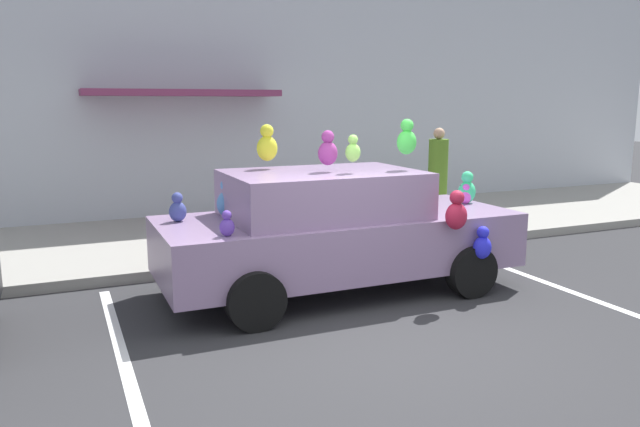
# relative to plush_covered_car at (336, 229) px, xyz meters

# --- Properties ---
(ground_plane) EXTENTS (60.00, 60.00, 0.00)m
(ground_plane) POSITION_rel_plush_covered_car_xyz_m (-0.28, -1.67, -0.81)
(ground_plane) COLOR #2D2D30
(sidewalk) EXTENTS (24.00, 4.00, 0.15)m
(sidewalk) POSITION_rel_plush_covered_car_xyz_m (-0.28, 3.33, -0.73)
(sidewalk) COLOR gray
(sidewalk) RESTS_ON ground
(storefront_building) EXTENTS (24.00, 1.25, 6.40)m
(storefront_building) POSITION_rel_plush_covered_car_xyz_m (-0.28, 5.48, 2.39)
(storefront_building) COLOR #B2B7C1
(storefront_building) RESTS_ON ground
(parking_stripe_front) EXTENTS (0.12, 3.60, 0.01)m
(parking_stripe_front) POSITION_rel_plush_covered_car_xyz_m (2.73, -0.67, -0.80)
(parking_stripe_front) COLOR silver
(parking_stripe_front) RESTS_ON ground
(parking_stripe_rear) EXTENTS (0.12, 3.60, 0.01)m
(parking_stripe_rear) POSITION_rel_plush_covered_car_xyz_m (-2.72, -0.67, -0.80)
(parking_stripe_rear) COLOR silver
(parking_stripe_rear) RESTS_ON ground
(plush_covered_car) EXTENTS (4.48, 2.10, 2.17)m
(plush_covered_car) POSITION_rel_plush_covered_car_xyz_m (0.00, 0.00, 0.00)
(plush_covered_car) COLOR gray
(plush_covered_car) RESTS_ON ground
(teddy_bear_on_sidewalk) EXTENTS (0.34, 0.28, 0.64)m
(teddy_bear_on_sidewalk) POSITION_rel_plush_covered_car_xyz_m (-1.59, 1.75, -0.36)
(teddy_bear_on_sidewalk) COLOR #9E723D
(teddy_bear_on_sidewalk) RESTS_ON sidewalk
(pedestrian_near_shopfront) EXTENTS (0.37, 0.37, 1.75)m
(pedestrian_near_shopfront) POSITION_rel_plush_covered_car_xyz_m (3.52, 2.91, 0.15)
(pedestrian_near_shopfront) COLOR #517A22
(pedestrian_near_shopfront) RESTS_ON sidewalk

